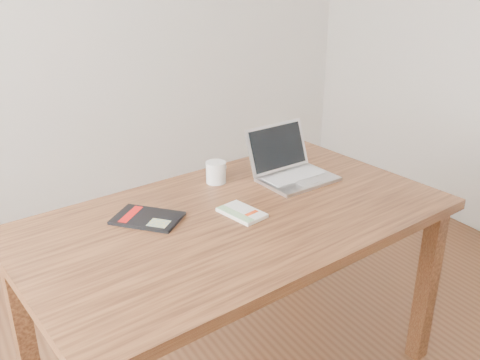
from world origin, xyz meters
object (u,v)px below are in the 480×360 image
desk (237,236)px  laptop (290,167)px  black_guidebook (147,218)px  coffee_mug (216,172)px  white_guidebook (242,213)px

desk → laptop: size_ratio=5.04×
black_guidebook → laptop: (0.66, 0.06, 0.04)m
black_guidebook → coffee_mug: bearing=-17.2°
desk → coffee_mug: (0.08, 0.29, 0.13)m
coffee_mug → laptop: bearing=-50.8°
black_guidebook → coffee_mug: size_ratio=2.46×
white_guidebook → black_guidebook: white_guidebook is taller
desk → black_guidebook: black_guidebook is taller
desk → black_guidebook: bearing=150.0°
white_guidebook → laptop: bearing=16.2°
laptop → black_guidebook: bearing=180.0°
black_guidebook → coffee_mug: coffee_mug is taller
black_guidebook → laptop: size_ratio=0.85×
white_guidebook → coffee_mug: bearing=65.6°
desk → coffee_mug: coffee_mug is taller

